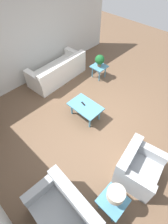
# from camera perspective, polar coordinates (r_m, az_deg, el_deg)

# --- Properties ---
(ground_plane) EXTENTS (14.00, 14.00, 0.00)m
(ground_plane) POSITION_cam_1_polar(r_m,az_deg,el_deg) (5.02, 4.35, -3.34)
(ground_plane) COLOR brown
(wall_right) EXTENTS (0.12, 7.20, 2.70)m
(wall_right) POSITION_cam_1_polar(r_m,az_deg,el_deg) (6.11, -18.64, 20.97)
(wall_right) COLOR silver
(wall_right) RESTS_ON ground_plane
(sofa) EXTENTS (1.00, 2.11, 0.79)m
(sofa) POSITION_cam_1_polar(r_m,az_deg,el_deg) (6.36, -8.47, 12.90)
(sofa) COLOR white
(sofa) RESTS_ON ground_plane
(armchair) EXTENTS (0.94, 1.04, 0.82)m
(armchair) POSITION_cam_1_polar(r_m,az_deg,el_deg) (4.09, 17.02, -17.08)
(armchair) COLOR #A8ADB2
(armchair) RESTS_ON ground_plane
(loveseat) EXTENTS (1.33, 0.88, 0.82)m
(loveseat) POSITION_cam_1_polar(r_m,az_deg,el_deg) (3.69, -6.38, -29.96)
(loveseat) COLOR #A8ADB2
(loveseat) RESTS_ON ground_plane
(coffee_table) EXTENTS (0.91, 0.60, 0.44)m
(coffee_table) POSITION_cam_1_polar(r_m,az_deg,el_deg) (4.87, 0.43, 1.60)
(coffee_table) COLOR teal
(coffee_table) RESTS_ON ground_plane
(side_table_plant) EXTENTS (0.49, 0.49, 0.46)m
(side_table_plant) POSITION_cam_1_polar(r_m,az_deg,el_deg) (6.35, 4.96, 14.16)
(side_table_plant) COLOR teal
(side_table_plant) RESTS_ON ground_plane
(side_table_lamp) EXTENTS (0.49, 0.49, 0.46)m
(side_table_lamp) POSITION_cam_1_polar(r_m,az_deg,el_deg) (3.68, 9.35, -26.94)
(side_table_lamp) COLOR teal
(side_table_lamp) RESTS_ON ground_plane
(potted_plant) EXTENTS (0.32, 0.32, 0.41)m
(potted_plant) POSITION_cam_1_polar(r_m,az_deg,el_deg) (6.18, 5.15, 16.59)
(potted_plant) COLOR brown
(potted_plant) RESTS_ON side_table_plant
(table_lamp) EXTENTS (0.31, 0.31, 0.46)m
(table_lamp) POSITION_cam_1_polar(r_m,az_deg,el_deg) (3.31, 10.25, -25.15)
(table_lamp) COLOR #333333
(table_lamp) RESTS_ON side_table_lamp
(remote_control) EXTENTS (0.16, 0.07, 0.02)m
(remote_control) POSITION_cam_1_polar(r_m,az_deg,el_deg) (4.87, -0.24, 2.75)
(remote_control) COLOR black
(remote_control) RESTS_ON coffee_table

